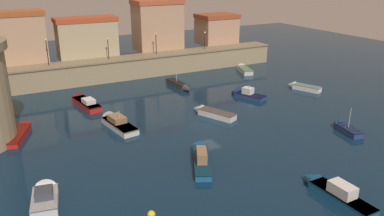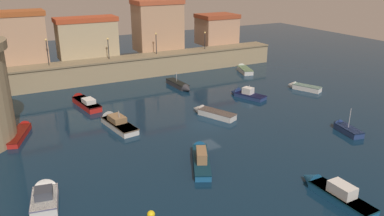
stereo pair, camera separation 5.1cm
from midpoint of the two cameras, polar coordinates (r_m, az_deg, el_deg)
name	(u,v)px [view 2 (the right image)]	position (r m, az deg, el deg)	size (l,w,h in m)	color
ground_plane	(207,125)	(43.02, 2.27, -2.52)	(128.99, 128.99, 0.00)	#0C2338
quay_wall	(135,66)	(62.74, -8.42, 6.11)	(50.50, 3.81, 3.32)	#9E8966
old_town_backdrop	(112,32)	(64.92, -11.69, 10.95)	(45.03, 5.56, 8.50)	tan
quay_lamp_0	(47,48)	(58.99, -20.69, 8.32)	(0.32, 0.32, 3.85)	black
quay_lamp_1	(108,45)	(60.75, -12.31, 9.13)	(0.32, 0.32, 3.27)	black
quay_lamp_2	(156,40)	(63.26, -5.32, 10.01)	(0.32, 0.32, 3.46)	black
quay_lamp_3	(205,37)	(67.26, 1.95, 10.44)	(0.32, 0.32, 3.00)	black
moored_boat_0	(211,112)	(45.60, 2.86, -0.67)	(3.65, 5.92, 1.35)	silver
moored_boat_1	(332,191)	(31.84, 20.12, -11.47)	(1.63, 6.72, 1.89)	#195689
moored_boat_2	(45,194)	(31.62, -20.91, -11.88)	(2.57, 4.70, 1.86)	white
moored_boat_3	(345,128)	(44.47, 21.72, -2.75)	(2.06, 4.46, 3.03)	navy
moored_boat_4	(84,102)	(51.00, -15.70, 0.91)	(2.67, 7.35, 1.67)	red
moored_boat_5	(244,94)	(52.93, 7.78, 2.10)	(3.49, 5.53, 2.28)	navy
moored_boat_6	(180,85)	(56.30, -1.73, 3.37)	(1.54, 6.33, 2.37)	#333338
moored_boat_7	(201,156)	(35.08, 1.36, -7.12)	(4.40, 7.19, 1.89)	#195689
moored_boat_8	(21,131)	(44.29, -23.96, -3.19)	(3.44, 6.70, 1.20)	red
moored_boat_9	(244,69)	(66.25, 7.68, 5.76)	(3.04, 5.63, 1.44)	silver
moored_boat_11	(115,122)	(43.55, -11.33, -2.00)	(2.79, 7.25, 2.55)	silver
moored_boat_12	(302,87)	(57.77, 16.06, 3.02)	(3.13, 5.09, 1.26)	white
mooring_buoy_0	(151,214)	(28.44, -6.04, -15.43)	(0.59, 0.59, 0.59)	yellow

